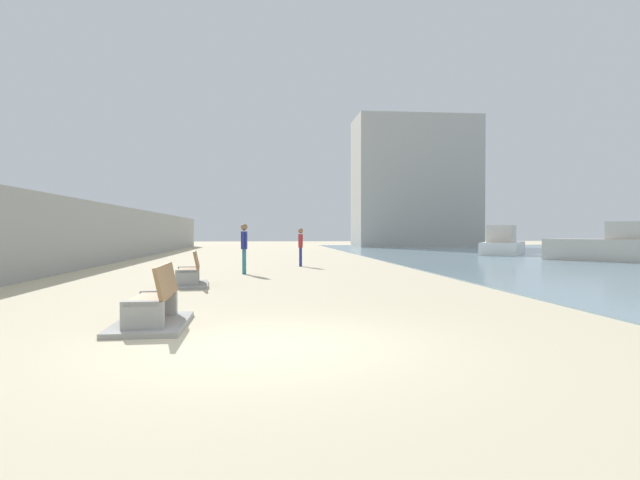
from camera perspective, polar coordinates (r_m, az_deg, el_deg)
The scene contains 9 objects.
ground_plane at distance 25.20m, azimuth -5.91°, elevation -2.55°, with size 120.00×120.00×0.00m, color beige.
seawall at distance 26.25m, azimuth -22.52°, elevation 0.57°, with size 0.80×64.00×2.79m, color #9E9E99.
bench_near at distance 9.13m, azimuth -16.98°, elevation -7.16°, with size 1.14×2.12×0.98m.
bench_far at distance 15.61m, azimuth -13.49°, elevation -3.82°, with size 1.31×2.20×0.98m.
person_walking at distance 19.49m, azimuth -7.90°, elevation -0.47°, with size 0.24×0.53×1.78m.
person_standing at distance 23.62m, azimuth -2.03°, elevation -0.44°, with size 0.22×0.53×1.66m.
boat_far_right at distance 30.35m, azimuth 29.23°, elevation -0.61°, with size 5.51×6.93×1.96m.
boat_outer at distance 37.66m, azimuth 18.54°, elevation -0.38°, with size 5.54×7.35×1.87m.
harbor_building at distance 55.46m, azimuth 9.89°, elevation 5.89°, with size 12.00×6.00×12.74m, color #ADAAA3.
Camera 1 is at (-0.00, -7.16, 1.50)m, focal length 30.70 mm.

